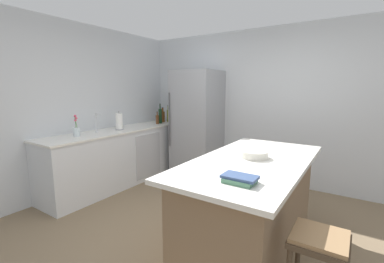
{
  "coord_description": "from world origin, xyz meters",
  "views": [
    {
      "loc": [
        1.27,
        -2.12,
        1.61
      ],
      "look_at": [
        -0.72,
        0.91,
        1.0
      ],
      "focal_mm": 24.04,
      "sensor_mm": 36.0,
      "label": 1
    }
  ],
  "objects_px": {
    "refrigerator": "(197,124)",
    "mixing_bowl": "(254,154)",
    "bar_stool": "(318,251)",
    "sink_faucet": "(97,122)",
    "paper_towel_roll": "(119,122)",
    "wine_bottle": "(160,116)",
    "flower_vase": "(76,130)",
    "kitchen_island": "(251,204)",
    "syrup_bottle": "(157,119)",
    "olive_oil_bottle": "(168,115)",
    "whiskey_bottle": "(163,116)",
    "vinegar_bottle": "(161,117)",
    "cookbook_stack": "(240,179)"
  },
  "relations": [
    {
      "from": "refrigerator",
      "to": "mixing_bowl",
      "type": "xyz_separation_m",
      "value": [
        1.66,
        -1.56,
        0.0
      ]
    },
    {
      "from": "bar_stool",
      "to": "sink_faucet",
      "type": "distance_m",
      "value": 3.38
    },
    {
      "from": "paper_towel_roll",
      "to": "mixing_bowl",
      "type": "distance_m",
      "value": 2.52
    },
    {
      "from": "sink_faucet",
      "to": "wine_bottle",
      "type": "relative_size",
      "value": 0.78
    },
    {
      "from": "flower_vase",
      "to": "refrigerator",
      "type": "bearing_deg",
      "value": 64.68
    },
    {
      "from": "kitchen_island",
      "to": "syrup_bottle",
      "type": "height_order",
      "value": "syrup_bottle"
    },
    {
      "from": "olive_oil_bottle",
      "to": "syrup_bottle",
      "type": "distance_m",
      "value": 0.38
    },
    {
      "from": "bar_stool",
      "to": "whiskey_bottle",
      "type": "bearing_deg",
      "value": 144.92
    },
    {
      "from": "flower_vase",
      "to": "paper_towel_roll",
      "type": "xyz_separation_m",
      "value": [
        0.05,
        0.74,
        0.05
      ]
    },
    {
      "from": "kitchen_island",
      "to": "flower_vase",
      "type": "xyz_separation_m",
      "value": [
        -2.54,
        -0.22,
        0.55
      ]
    },
    {
      "from": "vinegar_bottle",
      "to": "mixing_bowl",
      "type": "relative_size",
      "value": 0.96
    },
    {
      "from": "cookbook_stack",
      "to": "wine_bottle",
      "type": "bearing_deg",
      "value": 140.23
    },
    {
      "from": "vinegar_bottle",
      "to": "syrup_bottle",
      "type": "relative_size",
      "value": 1.08
    },
    {
      "from": "vinegar_bottle",
      "to": "mixing_bowl",
      "type": "xyz_separation_m",
      "value": [
        2.49,
        -1.52,
        -0.07
      ]
    },
    {
      "from": "refrigerator",
      "to": "vinegar_bottle",
      "type": "xyz_separation_m",
      "value": [
        -0.84,
        -0.03,
        0.07
      ]
    },
    {
      "from": "kitchen_island",
      "to": "flower_vase",
      "type": "relative_size",
      "value": 6.34
    },
    {
      "from": "whiskey_bottle",
      "to": "syrup_bottle",
      "type": "distance_m",
      "value": 0.32
    },
    {
      "from": "flower_vase",
      "to": "wine_bottle",
      "type": "distance_m",
      "value": 1.73
    },
    {
      "from": "kitchen_island",
      "to": "whiskey_bottle",
      "type": "xyz_separation_m",
      "value": [
        -2.54,
        1.7,
        0.58
      ]
    },
    {
      "from": "vinegar_bottle",
      "to": "sink_faucet",
      "type": "bearing_deg",
      "value": -92.56
    },
    {
      "from": "sink_faucet",
      "to": "mixing_bowl",
      "type": "relative_size",
      "value": 1.11
    },
    {
      "from": "syrup_bottle",
      "to": "mixing_bowl",
      "type": "distance_m",
      "value": 2.76
    },
    {
      "from": "wine_bottle",
      "to": "syrup_bottle",
      "type": "relative_size",
      "value": 1.6
    },
    {
      "from": "vinegar_bottle",
      "to": "wine_bottle",
      "type": "bearing_deg",
      "value": -57.41
    },
    {
      "from": "mixing_bowl",
      "to": "refrigerator",
      "type": "bearing_deg",
      "value": 136.8
    },
    {
      "from": "refrigerator",
      "to": "flower_vase",
      "type": "height_order",
      "value": "refrigerator"
    },
    {
      "from": "kitchen_island",
      "to": "syrup_bottle",
      "type": "distance_m",
      "value": 2.86
    },
    {
      "from": "kitchen_island",
      "to": "cookbook_stack",
      "type": "distance_m",
      "value": 0.82
    },
    {
      "from": "bar_stool",
      "to": "wine_bottle",
      "type": "distance_m",
      "value": 3.79
    },
    {
      "from": "refrigerator",
      "to": "cookbook_stack",
      "type": "relative_size",
      "value": 7.54
    },
    {
      "from": "refrigerator",
      "to": "wine_bottle",
      "type": "distance_m",
      "value": 0.8
    },
    {
      "from": "kitchen_island",
      "to": "paper_towel_roll",
      "type": "bearing_deg",
      "value": 168.25
    },
    {
      "from": "syrup_bottle",
      "to": "mixing_bowl",
      "type": "bearing_deg",
      "value": -28.73
    },
    {
      "from": "kitchen_island",
      "to": "wine_bottle",
      "type": "xyz_separation_m",
      "value": [
        -2.44,
        1.51,
        0.61
      ]
    },
    {
      "from": "paper_towel_roll",
      "to": "sink_faucet",
      "type": "bearing_deg",
      "value": -101.91
    },
    {
      "from": "vinegar_bottle",
      "to": "cookbook_stack",
      "type": "height_order",
      "value": "vinegar_bottle"
    },
    {
      "from": "vinegar_bottle",
      "to": "wine_bottle",
      "type": "relative_size",
      "value": 0.68
    },
    {
      "from": "syrup_bottle",
      "to": "cookbook_stack",
      "type": "distance_m",
      "value": 3.28
    },
    {
      "from": "paper_towel_roll",
      "to": "syrup_bottle",
      "type": "height_order",
      "value": "paper_towel_roll"
    },
    {
      "from": "wine_bottle",
      "to": "cookbook_stack",
      "type": "relative_size",
      "value": 1.5
    },
    {
      "from": "wine_bottle",
      "to": "syrup_bottle",
      "type": "bearing_deg",
      "value": -82.64
    },
    {
      "from": "bar_stool",
      "to": "sink_faucet",
      "type": "relative_size",
      "value": 2.2
    },
    {
      "from": "sink_faucet",
      "to": "paper_towel_roll",
      "type": "bearing_deg",
      "value": 78.09
    },
    {
      "from": "paper_towel_roll",
      "to": "whiskey_bottle",
      "type": "xyz_separation_m",
      "value": [
        -0.05,
        1.18,
        -0.02
      ]
    },
    {
      "from": "olive_oil_bottle",
      "to": "whiskey_bottle",
      "type": "relative_size",
      "value": 1.14
    },
    {
      "from": "flower_vase",
      "to": "cookbook_stack",
      "type": "xyz_separation_m",
      "value": [
        2.68,
        -0.42,
        -0.06
      ]
    },
    {
      "from": "flower_vase",
      "to": "olive_oil_bottle",
      "type": "relative_size",
      "value": 0.92
    },
    {
      "from": "sink_faucet",
      "to": "wine_bottle",
      "type": "xyz_separation_m",
      "value": [
        0.13,
        1.36,
        -0.01
      ]
    },
    {
      "from": "kitchen_island",
      "to": "vinegar_bottle",
      "type": "xyz_separation_m",
      "value": [
        -2.5,
        1.6,
        0.56
      ]
    },
    {
      "from": "paper_towel_roll",
      "to": "whiskey_bottle",
      "type": "bearing_deg",
      "value": 92.44
    }
  ]
}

